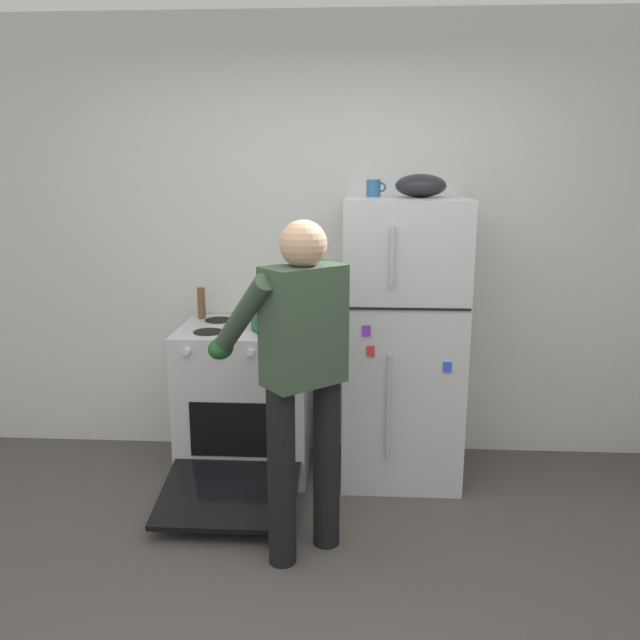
% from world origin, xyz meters
% --- Properties ---
extents(kitchen_wall_back, '(6.00, 0.10, 2.70)m').
position_xyz_m(kitchen_wall_back, '(0.00, 1.95, 1.35)').
color(kitchen_wall_back, silver).
rests_on(kitchen_wall_back, ground).
extents(refrigerator, '(0.68, 0.72, 1.65)m').
position_xyz_m(refrigerator, '(0.44, 1.57, 0.82)').
color(refrigerator, silver).
rests_on(refrigerator, ground).
extents(stove_range, '(0.76, 1.21, 0.90)m').
position_xyz_m(stove_range, '(-0.49, 1.55, 0.44)').
color(stove_range, silver).
rests_on(stove_range, ground).
extents(person_cook, '(0.68, 0.72, 1.60)m').
position_xyz_m(person_cook, '(-0.09, 0.69, 0.96)').
color(person_cook, black).
rests_on(person_cook, ground).
extents(red_pot, '(0.32, 0.22, 0.12)m').
position_xyz_m(red_pot, '(-0.33, 1.52, 0.96)').
color(red_pot, '#236638').
rests_on(red_pot, stove_range).
extents(coffee_mug, '(0.11, 0.08, 0.10)m').
position_xyz_m(coffee_mug, '(0.26, 1.62, 1.70)').
color(coffee_mug, '#2D6093').
rests_on(coffee_mug, refrigerator).
extents(pepper_mill, '(0.05, 0.05, 0.19)m').
position_xyz_m(pepper_mill, '(-0.79, 1.77, 0.99)').
color(pepper_mill, brown).
rests_on(pepper_mill, stove_range).
extents(mixing_bowl, '(0.28, 0.28, 0.13)m').
position_xyz_m(mixing_bowl, '(0.52, 1.57, 1.71)').
color(mixing_bowl, black).
rests_on(mixing_bowl, refrigerator).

